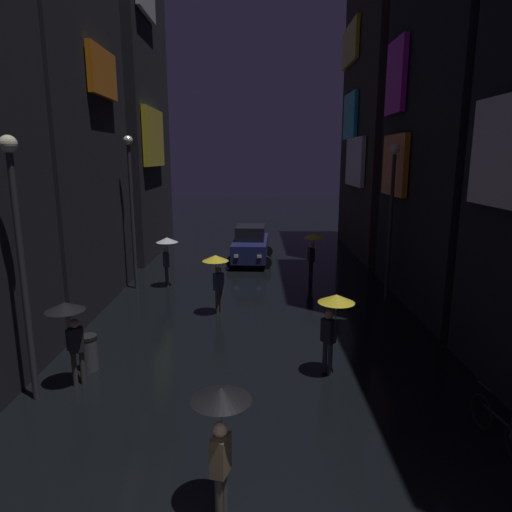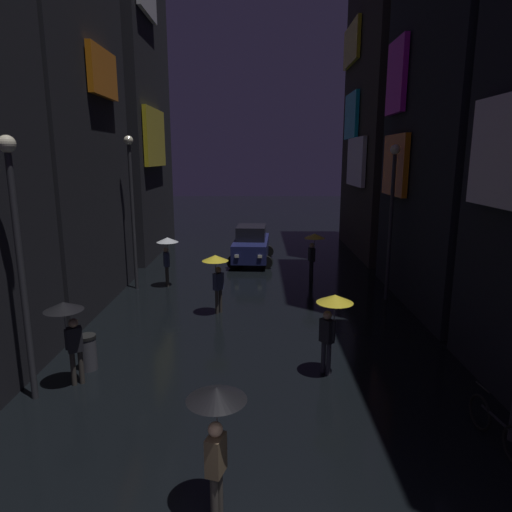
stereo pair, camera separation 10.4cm
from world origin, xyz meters
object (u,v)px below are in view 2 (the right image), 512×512
object	(u,v)px
bicycle_parked_at_storefront	(497,427)
pedestrian_near_crossing_clear	(167,248)
pedestrian_midstreet_centre_yellow	(314,244)
pedestrian_far_right_black	(67,320)
pedestrian_foreground_right_black	(216,418)
streetlamp_left_far	(132,197)
car_distant	(251,245)
pedestrian_midstreet_left_yellow	(216,268)
streetlamp_left_near	(18,242)
streetlamp_right_far	(392,206)
trash_bin	(88,352)
pedestrian_foreground_left_yellow	(332,312)

from	to	relation	value
bicycle_parked_at_storefront	pedestrian_near_crossing_clear	bearing A→B (deg)	127.54
pedestrian_midstreet_centre_yellow	bicycle_parked_at_storefront	size ratio (longest dim) A/B	1.17
bicycle_parked_at_storefront	pedestrian_far_right_black	bearing A→B (deg)	165.81
pedestrian_foreground_right_black	pedestrian_far_right_black	xyz separation A→B (m)	(-3.84, 4.03, 0.00)
streetlamp_left_far	pedestrian_midstreet_centre_yellow	bearing A→B (deg)	9.69
pedestrian_midstreet_centre_yellow	car_distant	bearing A→B (deg)	128.18
pedestrian_far_right_black	bicycle_parked_at_storefront	size ratio (longest dim) A/B	1.17
pedestrian_midstreet_left_yellow	streetlamp_left_near	distance (m)	7.04
car_distant	pedestrian_midstreet_left_yellow	bearing A→B (deg)	-97.63
pedestrian_midstreet_centre_yellow	pedestrian_near_crossing_clear	bearing A→B (deg)	-170.87
pedestrian_far_right_black	streetlamp_right_far	xyz separation A→B (m)	(9.36, 6.85, 1.94)
pedestrian_midstreet_left_yellow	bicycle_parked_at_storefront	world-z (taller)	pedestrian_midstreet_left_yellow
car_distant	streetlamp_right_far	xyz separation A→B (m)	(5.29, -6.26, 2.68)
streetlamp_left_far	trash_bin	world-z (taller)	streetlamp_left_far
pedestrian_foreground_right_black	pedestrian_far_right_black	size ratio (longest dim) A/B	1.00
streetlamp_right_far	pedestrian_midstreet_left_yellow	bearing A→B (deg)	-164.89
pedestrian_near_crossing_clear	pedestrian_midstreet_left_yellow	bearing A→B (deg)	-55.54
pedestrian_midstreet_centre_yellow	car_distant	size ratio (longest dim) A/B	0.50
pedestrian_midstreet_centre_yellow	pedestrian_near_crossing_clear	world-z (taller)	same
pedestrian_far_right_black	pedestrian_foreground_left_yellow	bearing A→B (deg)	5.48
pedestrian_foreground_right_black	streetlamp_left_near	bearing A→B (deg)	142.30
pedestrian_midstreet_left_yellow	pedestrian_foreground_left_yellow	xyz separation A→B (m)	(3.25, -4.53, 0.00)
pedestrian_midstreet_left_yellow	streetlamp_left_far	distance (m)	5.27
bicycle_parked_at_storefront	car_distant	bearing A→B (deg)	107.66
pedestrian_midstreet_centre_yellow	trash_bin	bearing A→B (deg)	-128.01
pedestrian_midstreet_left_yellow	bicycle_parked_at_storefront	distance (m)	9.59
pedestrian_midstreet_centre_yellow	pedestrian_midstreet_left_yellow	bearing A→B (deg)	-130.96
bicycle_parked_at_storefront	car_distant	distance (m)	16.14
pedestrian_foreground_left_yellow	trash_bin	xyz separation A→B (m)	(-6.19, 0.28, -1.20)
pedestrian_near_crossing_clear	trash_bin	distance (m)	7.80
streetlamp_left_near	pedestrian_near_crossing_clear	bearing A→B (deg)	82.05
trash_bin	car_distant	bearing A→B (deg)	71.86
streetlamp_left_near	trash_bin	distance (m)	3.53
streetlamp_left_far	streetlamp_left_near	size ratio (longest dim) A/B	1.06
pedestrian_foreground_right_black	streetlamp_left_far	size ratio (longest dim) A/B	0.34
streetlamp_left_far	streetlamp_left_near	xyz separation A→B (m)	(-0.00, -8.86, -0.20)
pedestrian_far_right_black	pedestrian_near_crossing_clear	bearing A→B (deg)	85.76
streetlamp_left_near	bicycle_parked_at_storefront	bearing A→B (deg)	-10.00
pedestrian_near_crossing_clear	bicycle_parked_at_storefront	size ratio (longest dim) A/B	1.17
streetlamp_left_near	trash_bin	size ratio (longest dim) A/B	6.25
pedestrian_midstreet_left_yellow	streetlamp_right_far	xyz separation A→B (m)	(6.36, 1.72, 1.94)
pedestrian_midstreet_left_yellow	car_distant	distance (m)	8.08
pedestrian_foreground_right_black	pedestrian_midstreet_left_yellow	bearing A→B (deg)	95.24
pedestrian_midstreet_left_yellow	car_distant	xyz separation A→B (m)	(1.07, 7.98, -0.74)
pedestrian_foreground_right_black	trash_bin	size ratio (longest dim) A/B	2.28
pedestrian_near_crossing_clear	streetlamp_left_far	size ratio (longest dim) A/B	0.34
pedestrian_midstreet_centre_yellow	car_distant	distance (m)	4.56
bicycle_parked_at_storefront	trash_bin	distance (m)	9.44
pedestrian_foreground_right_black	streetlamp_left_near	xyz separation A→B (m)	(-4.48, 3.46, 1.94)
pedestrian_foreground_right_black	trash_bin	world-z (taller)	pedestrian_foreground_right_black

